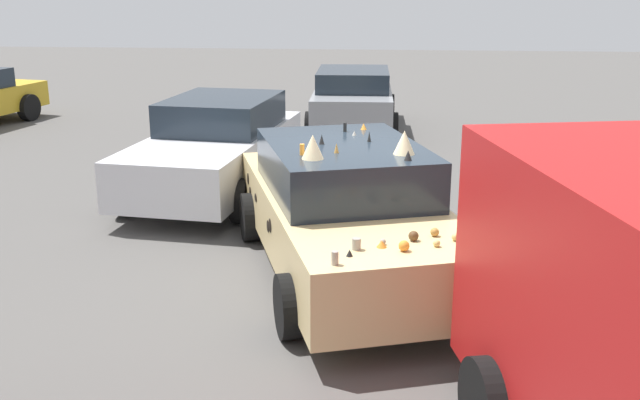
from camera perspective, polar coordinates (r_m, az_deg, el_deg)
The scene contains 4 objects.
ground_plane at distance 8.76m, azimuth 1.96°, elevation -5.71°, with size 60.00×60.00×0.00m, color #514F4C.
art_car_decorated at distance 8.52m, azimuth 1.97°, elevation -0.79°, with size 4.96×3.16×1.79m.
parked_sedan_row_back_center at distance 12.05m, azimuth -7.96°, elevation 4.10°, with size 4.68×2.38×1.51m.
parked_sedan_far_right at distance 17.11m, azimuth 2.56°, elevation 7.80°, with size 4.35×2.08×1.41m.
Camera 1 is at (-8.10, -0.48, 3.31)m, focal length 41.54 mm.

